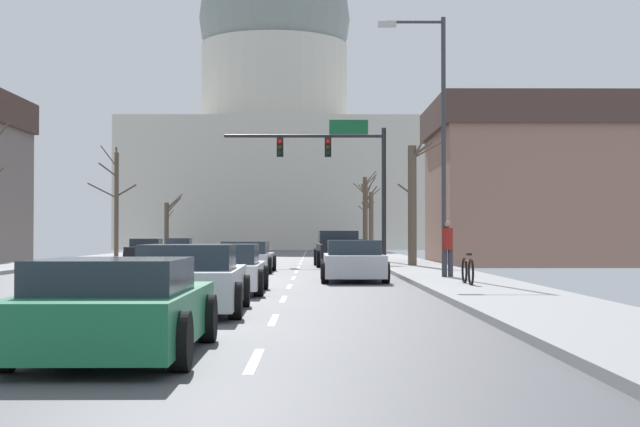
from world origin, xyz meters
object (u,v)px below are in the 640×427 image
(sedan_near_05, at_px, (117,309))
(pedestrian_00, at_px, (447,246))
(signal_gantry, at_px, (339,161))
(sedan_oncoming_00, at_px, (146,250))
(bicycle_parked, at_px, (468,271))
(sedan_near_01, at_px, (246,258))
(sedan_near_04, at_px, (190,281))
(street_lamp_right, at_px, (435,124))
(sedan_near_02, at_px, (353,262))
(sedan_near_03, at_px, (225,270))
(sedan_oncoming_01, at_px, (179,248))
(pickup_truck_near_00, at_px, (339,250))

(sedan_near_05, bearing_deg, pedestrian_00, 70.23)
(signal_gantry, xyz_separation_m, sedan_oncoming_00, (-10.39, 5.68, -4.47))
(pedestrian_00, height_order, bicycle_parked, pedestrian_00)
(sedan_near_01, relative_size, sedan_near_04, 1.01)
(street_lamp_right, height_order, bicycle_parked, street_lamp_right)
(signal_gantry, height_order, sedan_near_02, signal_gantry)
(sedan_near_02, height_order, sedan_near_03, sedan_near_02)
(signal_gantry, distance_m, sedan_oncoming_01, 22.13)
(sedan_near_02, xyz_separation_m, bicycle_parked, (2.83, -4.42, -0.10))
(sedan_near_04, distance_m, sedan_near_05, 6.17)
(signal_gantry, xyz_separation_m, pickup_truck_near_00, (-0.08, -2.93, -4.32))
(sedan_near_04, relative_size, bicycle_parked, 2.58)
(signal_gantry, distance_m, pickup_truck_near_00, 5.22)
(sedan_near_01, distance_m, sedan_near_03, 12.82)
(pickup_truck_near_00, bearing_deg, sedan_oncoming_01, 115.48)
(sedan_near_05, relative_size, sedan_oncoming_00, 1.03)
(sedan_near_04, xyz_separation_m, bicycle_parked, (6.32, 7.53, -0.10))
(sedan_near_03, bearing_deg, sedan_near_04, -90.55)
(sedan_near_05, bearing_deg, sedan_near_02, 78.85)
(bicycle_parked, bearing_deg, pedestrian_00, 89.03)
(sedan_near_04, bearing_deg, sedan_near_05, -90.69)
(sedan_near_02, height_order, sedan_near_04, sedan_near_02)
(sedan_oncoming_00, distance_m, sedan_oncoming_01, 13.27)
(signal_gantry, xyz_separation_m, bicycle_parked, (2.83, -21.30, -4.57))
(pickup_truck_near_00, relative_size, sedan_near_05, 1.19)
(sedan_near_02, distance_m, pedestrian_00, 2.95)
(sedan_near_02, xyz_separation_m, sedan_near_05, (-3.57, -18.12, -0.03))
(sedan_near_02, height_order, sedan_near_05, sedan_near_02)
(signal_gantry, bearing_deg, sedan_near_02, -89.99)
(pedestrian_00, bearing_deg, signal_gantry, 99.68)
(pickup_truck_near_00, bearing_deg, pedestrian_00, -78.05)
(sedan_near_01, bearing_deg, bicycle_parked, -59.72)
(sedan_near_04, relative_size, sedan_oncoming_01, 1.01)
(pickup_truck_near_00, bearing_deg, bicycle_parked, -81.01)
(sedan_oncoming_00, bearing_deg, sedan_near_01, -67.14)
(sedan_near_01, bearing_deg, sedan_near_03, -88.34)
(sedan_near_05, height_order, bicycle_parked, sedan_near_05)
(sedan_near_01, height_order, sedan_near_02, sedan_near_02)
(sedan_near_02, height_order, sedan_oncoming_01, sedan_near_02)
(bicycle_parked, bearing_deg, sedan_near_04, -130.03)
(pedestrian_00, bearing_deg, pickup_truck_near_00, 101.95)
(sedan_near_03, bearing_deg, sedan_near_05, -90.62)
(pickup_truck_near_00, relative_size, pedestrian_00, 3.06)
(sedan_near_03, bearing_deg, signal_gantry, 81.41)
(sedan_near_04, relative_size, sedan_oncoming_00, 1.06)
(sedan_near_01, height_order, sedan_oncoming_01, sedan_oncoming_01)
(sedan_near_03, bearing_deg, sedan_oncoming_00, 103.75)
(sedan_near_05, bearing_deg, signal_gantry, 84.18)
(pickup_truck_near_00, bearing_deg, sedan_near_02, -89.67)
(sedan_near_04, height_order, sedan_near_05, sedan_near_04)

